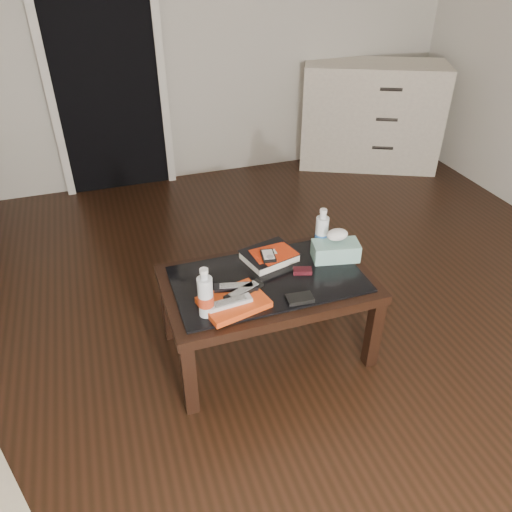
# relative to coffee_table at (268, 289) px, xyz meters

# --- Properties ---
(ground) EXTENTS (5.00, 5.00, 0.00)m
(ground) POSITION_rel_coffee_table_xyz_m (-0.10, -0.21, -0.40)
(ground) COLOR black
(ground) RESTS_ON ground
(room_shell) EXTENTS (5.00, 5.00, 5.00)m
(room_shell) POSITION_rel_coffee_table_xyz_m (-0.10, -0.21, 1.22)
(room_shell) COLOR beige
(room_shell) RESTS_ON ground
(doorway) EXTENTS (0.90, 0.08, 2.07)m
(doorway) POSITION_rel_coffee_table_xyz_m (-0.50, 2.26, 0.63)
(doorway) COLOR black
(doorway) RESTS_ON ground
(coffee_table) EXTENTS (1.00, 0.60, 0.46)m
(coffee_table) POSITION_rel_coffee_table_xyz_m (0.00, 0.00, 0.00)
(coffee_table) COLOR black
(coffee_table) RESTS_ON ground
(dresser) EXTENTS (1.30, 0.96, 0.90)m
(dresser) POSITION_rel_coffee_table_xyz_m (1.70, 2.02, 0.05)
(dresser) COLOR beige
(dresser) RESTS_ON ground
(magazines) EXTENTS (0.32, 0.27, 0.03)m
(magazines) POSITION_rel_coffee_table_xyz_m (-0.21, -0.14, 0.08)
(magazines) COLOR #D84314
(magazines) RESTS_ON coffee_table
(remote_silver) EXTENTS (0.20, 0.07, 0.02)m
(remote_silver) POSITION_rel_coffee_table_xyz_m (-0.24, -0.17, 0.11)
(remote_silver) COLOR silver
(remote_silver) RESTS_ON magazines
(remote_black_front) EXTENTS (0.20, 0.13, 0.02)m
(remote_black_front) POSITION_rel_coffee_table_xyz_m (-0.15, -0.11, 0.11)
(remote_black_front) COLOR black
(remote_black_front) RESTS_ON magazines
(remote_black_back) EXTENTS (0.21, 0.10, 0.02)m
(remote_black_back) POSITION_rel_coffee_table_xyz_m (-0.18, -0.07, 0.11)
(remote_black_back) COLOR black
(remote_black_back) RESTS_ON magazines
(textbook) EXTENTS (0.29, 0.26, 0.05)m
(textbook) POSITION_rel_coffee_table_xyz_m (0.06, 0.15, 0.09)
(textbook) COLOR black
(textbook) RESTS_ON coffee_table
(dvd_mailers) EXTENTS (0.20, 0.15, 0.01)m
(dvd_mailers) POSITION_rel_coffee_table_xyz_m (0.06, 0.13, 0.11)
(dvd_mailers) COLOR red
(dvd_mailers) RESTS_ON textbook
(ipod) EXTENTS (0.08, 0.11, 0.02)m
(ipod) POSITION_rel_coffee_table_xyz_m (0.04, 0.10, 0.12)
(ipod) COLOR black
(ipod) RESTS_ON dvd_mailers
(flip_phone) EXTENTS (0.10, 0.07, 0.02)m
(flip_phone) POSITION_rel_coffee_table_xyz_m (0.17, -0.01, 0.08)
(flip_phone) COLOR black
(flip_phone) RESTS_ON coffee_table
(wallet) EXTENTS (0.13, 0.08, 0.02)m
(wallet) POSITION_rel_coffee_table_xyz_m (0.08, -0.20, 0.07)
(wallet) COLOR black
(wallet) RESTS_ON coffee_table
(water_bottle_left) EXTENTS (0.07, 0.07, 0.24)m
(water_bottle_left) POSITION_rel_coffee_table_xyz_m (-0.34, -0.16, 0.18)
(water_bottle_left) COLOR silver
(water_bottle_left) RESTS_ON coffee_table
(water_bottle_right) EXTENTS (0.07, 0.07, 0.24)m
(water_bottle_right) POSITION_rel_coffee_table_xyz_m (0.34, 0.15, 0.18)
(water_bottle_right) COLOR white
(water_bottle_right) RESTS_ON coffee_table
(tissue_box) EXTENTS (0.25, 0.16, 0.09)m
(tissue_box) POSITION_rel_coffee_table_xyz_m (0.38, 0.05, 0.11)
(tissue_box) COLOR teal
(tissue_box) RESTS_ON coffee_table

